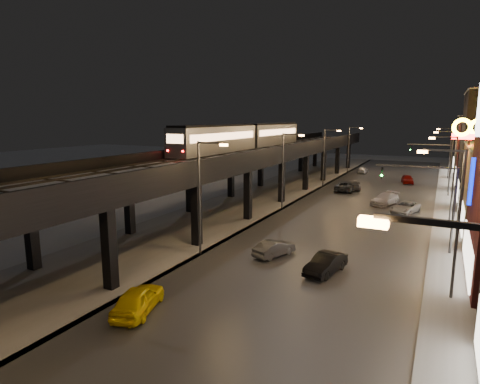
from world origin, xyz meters
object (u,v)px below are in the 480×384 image
at_px(car_onc_silver, 326,264).
at_px(car_onc_red, 407,179).
at_px(car_taxi, 138,300).
at_px(car_mid_dark, 353,185).
at_px(car_near_white, 274,249).
at_px(car_mid_silver, 346,186).
at_px(car_far_white, 363,170).
at_px(subway_train, 247,136).
at_px(car_onc_dark, 405,208).
at_px(car_onc_white, 385,199).

bearing_deg(car_onc_silver, car_onc_red, 99.71).
bearing_deg(car_taxi, car_mid_dark, -110.68).
bearing_deg(car_near_white, car_mid_silver, -67.94).
height_order(car_near_white, car_onc_silver, car_onc_silver).
height_order(car_mid_silver, car_far_white, car_mid_silver).
distance_m(car_taxi, car_mid_silver, 43.23).
distance_m(subway_train, car_onc_dark, 22.49).
bearing_deg(car_onc_dark, car_far_white, 124.49).
height_order(subway_train, car_far_white, subway_train).
height_order(car_mid_silver, car_onc_dark, car_mid_silver).
relative_size(car_far_white, car_onc_red, 0.95).
distance_m(subway_train, car_near_white, 27.02).
xyz_separation_m(car_far_white, car_onc_white, (7.76, -28.61, 0.05)).
height_order(subway_train, car_onc_white, subway_train).
xyz_separation_m(subway_train, car_taxi, (9.91, -34.31, -7.54)).
xyz_separation_m(car_mid_dark, car_onc_white, (5.76, -9.28, 0.02)).
relative_size(car_taxi, car_far_white, 1.11).
bearing_deg(car_mid_dark, car_mid_silver, 53.82).
relative_size(car_onc_dark, car_onc_white, 0.94).
height_order(car_mid_silver, car_mid_dark, car_mid_silver).
bearing_deg(car_far_white, car_onc_dark, 108.56).
distance_m(car_taxi, car_onc_red, 55.78).
distance_m(car_onc_white, car_onc_red, 19.21).
xyz_separation_m(subway_train, car_near_white, (13.18, -22.31, -7.65)).
xyz_separation_m(car_taxi, car_near_white, (3.28, 12.00, -0.12)).
bearing_deg(car_onc_dark, car_onc_white, 143.07).
bearing_deg(car_far_white, car_near_white, 93.41).
relative_size(car_mid_dark, car_onc_dark, 1.04).
bearing_deg(car_onc_silver, car_near_white, 171.76).
distance_m(car_mid_silver, car_onc_white, 9.84).
bearing_deg(car_onc_red, car_mid_dark, -135.22).
xyz_separation_m(subway_train, car_mid_silver, (11.93, 8.87, -7.51)).
distance_m(car_taxi, car_onc_dark, 34.06).
distance_m(car_taxi, car_near_white, 12.44).
relative_size(car_near_white, car_mid_dark, 0.78).
relative_size(subway_train, car_onc_red, 8.23).
relative_size(car_far_white, car_onc_silver, 0.94).
relative_size(car_far_white, car_onc_white, 0.79).
bearing_deg(car_far_white, car_mid_silver, 94.11).
xyz_separation_m(car_mid_silver, car_onc_dark, (9.12, -10.99, -0.11)).
xyz_separation_m(car_onc_silver, car_onc_white, (0.67, 25.45, 0.03)).
bearing_deg(car_mid_silver, car_taxi, 85.49).
relative_size(car_near_white, car_onc_white, 0.76).
distance_m(car_mid_dark, car_far_white, 19.43).
xyz_separation_m(car_near_white, car_onc_white, (5.22, 23.77, 0.10)).
height_order(car_taxi, car_onc_silver, car_taxi).
distance_m(subway_train, car_taxi, 36.50).
bearing_deg(car_far_white, car_mid_dark, 96.53).
bearing_deg(car_onc_silver, car_mid_dark, 110.31).
bearing_deg(car_onc_red, car_onc_silver, -102.79).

